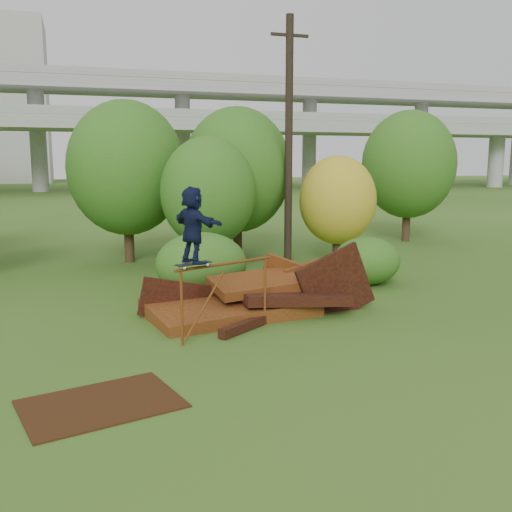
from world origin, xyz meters
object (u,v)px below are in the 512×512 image
object	(u,v)px
flat_plate	(101,404)
utility_pole	(289,140)
scrap_pile	(251,300)
skater	(193,225)

from	to	relation	value
flat_plate	utility_pole	distance (m)	14.00
scrap_pile	flat_plate	bearing A→B (deg)	-130.09
flat_plate	utility_pole	bearing A→B (deg)	57.00
scrap_pile	skater	distance (m)	3.35
flat_plate	scrap_pile	bearing A→B (deg)	49.91
flat_plate	utility_pole	size ratio (longest dim) A/B	0.26
skater	utility_pole	size ratio (longest dim) A/B	0.18
skater	utility_pole	world-z (taller)	utility_pole
scrap_pile	utility_pole	bearing A→B (deg)	62.54
skater	utility_pole	distance (m)	10.20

